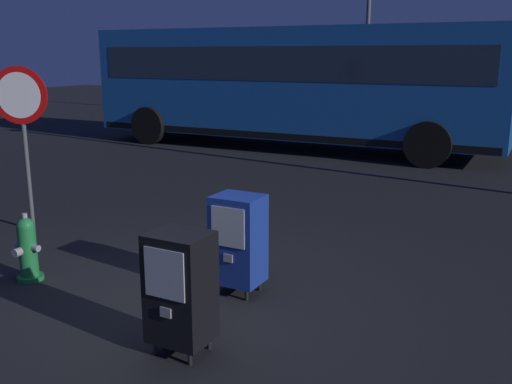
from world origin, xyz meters
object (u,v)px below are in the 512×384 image
fire_hydrant (28,249)px  stop_sign (22,114)px  newspaper_box_primary (238,239)px  bus_near (294,81)px  newspaper_box_secondary (180,287)px

fire_hydrant → stop_sign: (-1.43, 1.29, 1.25)m
newspaper_box_primary → fire_hydrant: bearing=-160.6°
stop_sign → bus_near: (0.20, 8.33, 0.11)m
fire_hydrant → newspaper_box_primary: (2.16, 0.76, 0.22)m
newspaper_box_primary → bus_near: bus_near is taller
fire_hydrant → stop_sign: 2.30m
bus_near → stop_sign: bearing=-92.1°
bus_near → fire_hydrant: bearing=-83.4°
newspaper_box_primary → newspaper_box_secondary: bearing=-81.4°
stop_sign → bus_near: bearing=88.6°
fire_hydrant → stop_sign: bearing=137.9°
fire_hydrant → bus_near: 9.79m
newspaper_box_primary → bus_near: bearing=110.9°
newspaper_box_secondary → bus_near: bearing=109.5°
stop_sign → fire_hydrant: bearing=-42.1°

